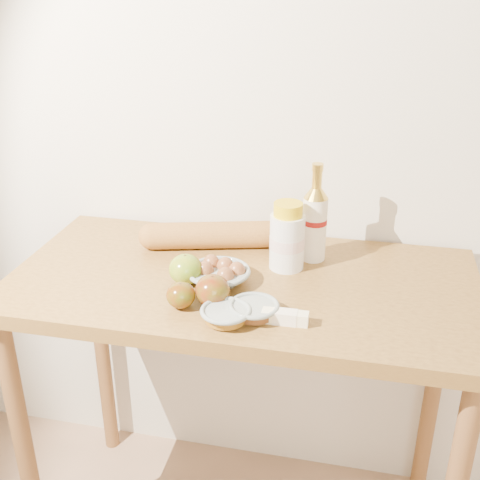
% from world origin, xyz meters
% --- Properties ---
extents(back_wall, '(3.50, 0.02, 2.60)m').
position_xyz_m(back_wall, '(0.00, 1.51, 1.30)').
color(back_wall, beige).
rests_on(back_wall, ground).
extents(table, '(1.20, 0.60, 0.90)m').
position_xyz_m(table, '(0.00, 1.18, 0.78)').
color(table, olive).
rests_on(table, ground).
extents(bourbon_bottle, '(0.08, 0.08, 0.27)m').
position_xyz_m(bourbon_bottle, '(0.16, 1.33, 1.01)').
color(bourbon_bottle, beige).
rests_on(bourbon_bottle, table).
extents(cream_bottle, '(0.12, 0.12, 0.18)m').
position_xyz_m(cream_bottle, '(0.10, 1.26, 0.98)').
color(cream_bottle, white).
rests_on(cream_bottle, table).
extents(egg_bowl, '(0.21, 0.21, 0.06)m').
position_xyz_m(egg_bowl, '(-0.05, 1.15, 0.92)').
color(egg_bowl, gray).
rests_on(egg_bowl, table).
extents(baguette, '(0.46, 0.19, 0.08)m').
position_xyz_m(baguette, '(-0.10, 1.34, 0.94)').
color(baguette, '#B37A36').
rests_on(baguette, table).
extents(apple_yellowgreen, '(0.09, 0.09, 0.08)m').
position_xyz_m(apple_yellowgreen, '(-0.13, 1.12, 0.94)').
color(apple_yellowgreen, '#9D971F').
rests_on(apple_yellowgreen, table).
extents(apple_redgreen_front, '(0.08, 0.08, 0.06)m').
position_xyz_m(apple_redgreen_front, '(-0.11, 1.01, 0.93)').
color(apple_redgreen_front, maroon).
rests_on(apple_redgreen_front, table).
extents(apple_redgreen_right, '(0.09, 0.09, 0.08)m').
position_xyz_m(apple_redgreen_right, '(-0.04, 1.03, 0.94)').
color(apple_redgreen_right, maroon).
rests_on(apple_redgreen_right, table).
extents(sugar_bowl, '(0.15, 0.15, 0.03)m').
position_xyz_m(sugar_bowl, '(0.06, 1.00, 0.92)').
color(sugar_bowl, gray).
rests_on(sugar_bowl, table).
extents(syrup_bowl, '(0.15, 0.15, 0.03)m').
position_xyz_m(syrup_bowl, '(0.01, 0.97, 0.92)').
color(syrup_bowl, '#8D9A96').
rests_on(syrup_bowl, table).
extents(butter_stick, '(0.10, 0.03, 0.03)m').
position_xyz_m(butter_stick, '(0.14, 0.99, 0.91)').
color(butter_stick, '#F9F1C1').
rests_on(butter_stick, table).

